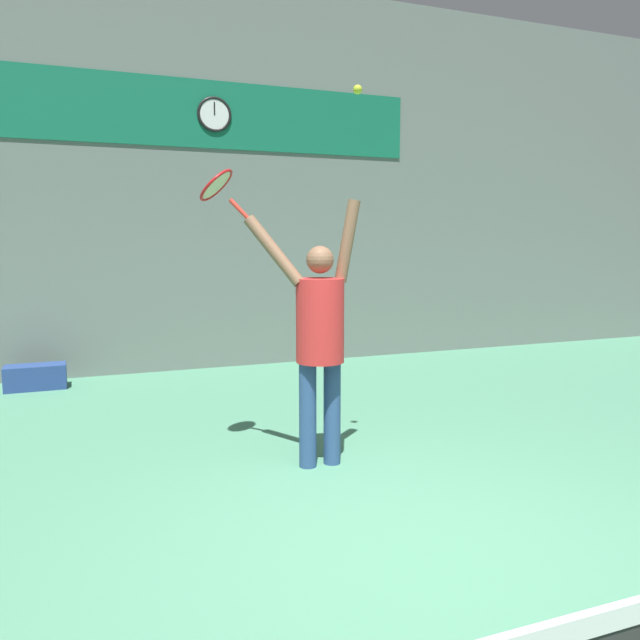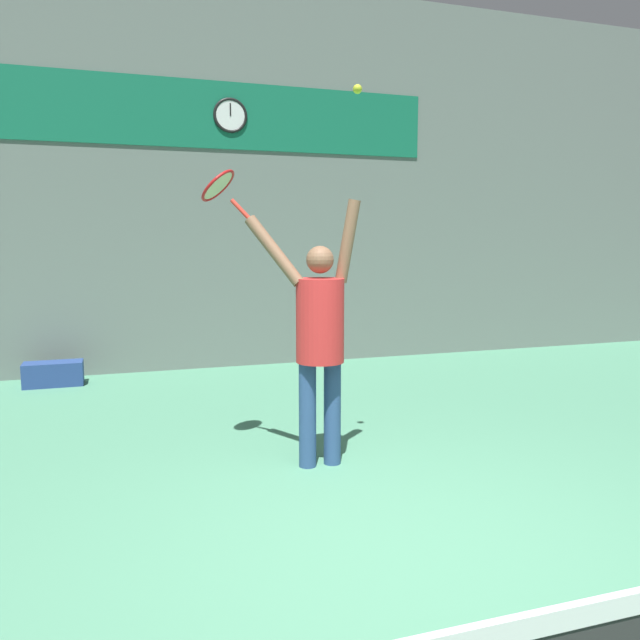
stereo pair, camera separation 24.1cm
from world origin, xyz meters
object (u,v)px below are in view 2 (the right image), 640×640
Objects in this scene: tennis_ball at (357,89)px; equipment_bag at (53,374)px; scoreboard_clock at (230,115)px; tennis_racket at (220,187)px; tennis_player at (319,331)px.

tennis_ball reaches higher than equipment_bag.
scoreboard_clock is at bearing 92.54° from tennis_ball.
tennis_racket is at bearing -64.06° from equipment_bag.
scoreboard_clock is 1.07× the size of tennis_racket.
tennis_racket is 1.22m from tennis_ball.
scoreboard_clock is 4.04m from tennis_ball.
tennis_player is at bearing -28.54° from tennis_racket.
scoreboard_clock is 3.88m from equipment_bag.
tennis_ball is (0.90, -0.49, 0.66)m from tennis_racket.
scoreboard_clock is 4.48m from tennis_player.
scoreboard_clock reaches higher than tennis_player.
tennis_racket is 3.94m from equipment_bag.
scoreboard_clock reaches higher than tennis_ball.
tennis_player is at bearing -57.89° from equipment_bag.
tennis_player is 1.74m from tennis_ball.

